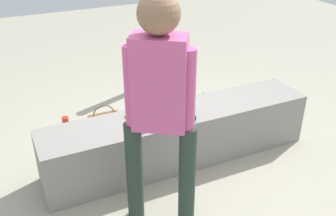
{
  "coord_description": "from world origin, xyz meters",
  "views": [
    {
      "loc": [
        -1.37,
        -2.71,
        2.16
      ],
      "look_at": [
        -0.26,
        -0.31,
        0.75
      ],
      "focal_mm": 41.67,
      "sensor_mm": 36.0,
      "label": 1
    }
  ],
  "objects_px": {
    "water_bottle_near_gift": "(203,101)",
    "party_cup_red": "(66,122)",
    "adult_standing": "(160,98)",
    "handbag_brown_canvas": "(105,124)",
    "gift_bag": "(164,90)",
    "cake_plate": "(138,113)",
    "child_seated": "(175,91)",
    "handbag_black_leather": "(153,124)"
  },
  "relations": [
    {
      "from": "gift_bag",
      "to": "handbag_black_leather",
      "type": "distance_m",
      "value": 0.74
    },
    {
      "from": "gift_bag",
      "to": "party_cup_red",
      "type": "bearing_deg",
      "value": -175.76
    },
    {
      "from": "adult_standing",
      "to": "party_cup_red",
      "type": "height_order",
      "value": "adult_standing"
    },
    {
      "from": "child_seated",
      "to": "adult_standing",
      "type": "bearing_deg",
      "value": -123.54
    },
    {
      "from": "handbag_brown_canvas",
      "to": "cake_plate",
      "type": "bearing_deg",
      "value": -76.98
    },
    {
      "from": "cake_plate",
      "to": "gift_bag",
      "type": "distance_m",
      "value": 1.31
    },
    {
      "from": "handbag_black_leather",
      "to": "adult_standing",
      "type": "bearing_deg",
      "value": -110.22
    },
    {
      "from": "handbag_brown_canvas",
      "to": "adult_standing",
      "type": "bearing_deg",
      "value": -88.68
    },
    {
      "from": "gift_bag",
      "to": "water_bottle_near_gift",
      "type": "distance_m",
      "value": 0.49
    },
    {
      "from": "child_seated",
      "to": "party_cup_red",
      "type": "relative_size",
      "value": 4.15
    },
    {
      "from": "child_seated",
      "to": "handbag_black_leather",
      "type": "bearing_deg",
      "value": 90.22
    },
    {
      "from": "gift_bag",
      "to": "child_seated",
      "type": "bearing_deg",
      "value": -109.99
    },
    {
      "from": "adult_standing",
      "to": "handbag_brown_canvas",
      "type": "distance_m",
      "value": 1.64
    },
    {
      "from": "child_seated",
      "to": "gift_bag",
      "type": "relative_size",
      "value": 1.35
    },
    {
      "from": "water_bottle_near_gift",
      "to": "party_cup_red",
      "type": "xyz_separation_m",
      "value": [
        -1.54,
        0.26,
        -0.04
      ]
    },
    {
      "from": "adult_standing",
      "to": "water_bottle_near_gift",
      "type": "relative_size",
      "value": 8.29
    },
    {
      "from": "cake_plate",
      "to": "handbag_brown_canvas",
      "type": "bearing_deg",
      "value": 103.02
    },
    {
      "from": "adult_standing",
      "to": "water_bottle_near_gift",
      "type": "height_order",
      "value": "adult_standing"
    },
    {
      "from": "party_cup_red",
      "to": "handbag_black_leather",
      "type": "relative_size",
      "value": 0.36
    },
    {
      "from": "cake_plate",
      "to": "adult_standing",
      "type": "bearing_deg",
      "value": -98.63
    },
    {
      "from": "gift_bag",
      "to": "adult_standing",
      "type": "bearing_deg",
      "value": -115.29
    },
    {
      "from": "child_seated",
      "to": "party_cup_red",
      "type": "xyz_separation_m",
      "value": [
        -0.8,
        1.04,
        -0.65
      ]
    },
    {
      "from": "adult_standing",
      "to": "water_bottle_near_gift",
      "type": "xyz_separation_m",
      "value": [
        1.17,
        1.41,
        -0.94
      ]
    },
    {
      "from": "adult_standing",
      "to": "gift_bag",
      "type": "relative_size",
      "value": 4.78
    },
    {
      "from": "water_bottle_near_gift",
      "to": "handbag_brown_canvas",
      "type": "bearing_deg",
      "value": -177.45
    },
    {
      "from": "child_seated",
      "to": "cake_plate",
      "type": "bearing_deg",
      "value": 162.79
    },
    {
      "from": "water_bottle_near_gift",
      "to": "handbag_brown_canvas",
      "type": "distance_m",
      "value": 1.2
    },
    {
      "from": "child_seated",
      "to": "party_cup_red",
      "type": "distance_m",
      "value": 1.46
    },
    {
      "from": "cake_plate",
      "to": "party_cup_red",
      "type": "xyz_separation_m",
      "value": [
        -0.48,
        0.94,
        -0.46
      ]
    },
    {
      "from": "adult_standing",
      "to": "party_cup_red",
      "type": "bearing_deg",
      "value": 102.51
    },
    {
      "from": "adult_standing",
      "to": "party_cup_red",
      "type": "relative_size",
      "value": 14.67
    },
    {
      "from": "party_cup_red",
      "to": "handbag_black_leather",
      "type": "distance_m",
      "value": 0.96
    },
    {
      "from": "handbag_black_leather",
      "to": "handbag_brown_canvas",
      "type": "distance_m",
      "value": 0.5
    },
    {
      "from": "child_seated",
      "to": "water_bottle_near_gift",
      "type": "relative_size",
      "value": 2.34
    },
    {
      "from": "gift_bag",
      "to": "water_bottle_near_gift",
      "type": "height_order",
      "value": "gift_bag"
    },
    {
      "from": "handbag_black_leather",
      "to": "child_seated",
      "type": "bearing_deg",
      "value": -89.78
    },
    {
      "from": "gift_bag",
      "to": "handbag_brown_canvas",
      "type": "xyz_separation_m",
      "value": [
        -0.87,
        -0.41,
        -0.04
      ]
    },
    {
      "from": "adult_standing",
      "to": "handbag_black_leather",
      "type": "xyz_separation_m",
      "value": [
        0.42,
        1.15,
        -0.92
      ]
    },
    {
      "from": "gift_bag",
      "to": "water_bottle_near_gift",
      "type": "bearing_deg",
      "value": -46.69
    },
    {
      "from": "cake_plate",
      "to": "water_bottle_near_gift",
      "type": "height_order",
      "value": "cake_plate"
    },
    {
      "from": "child_seated",
      "to": "handbag_black_leather",
      "type": "distance_m",
      "value": 0.79
    },
    {
      "from": "gift_bag",
      "to": "party_cup_red",
      "type": "height_order",
      "value": "gift_bag"
    }
  ]
}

